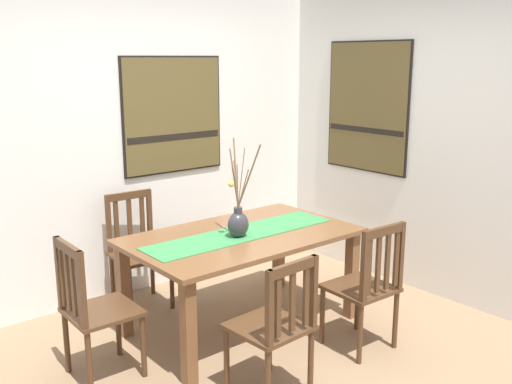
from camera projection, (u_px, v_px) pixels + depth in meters
ground_plane at (286, 369)px, 3.84m from camera, size 6.40×6.40×0.03m
wall_back at (140, 136)px, 4.92m from camera, size 6.40×0.12×2.70m
wall_side at (457, 139)px, 4.69m from camera, size 0.12×6.40×2.70m
dining_table at (242, 247)px, 4.28m from camera, size 1.67×1.01×0.73m
table_runner at (241, 233)px, 4.26m from camera, size 1.53×0.36×0.01m
centerpiece_vase at (238, 221)px, 4.15m from camera, size 0.16×0.33×0.71m
chair_0 at (137, 249)px, 4.72m from camera, size 0.45×0.45×0.93m
chair_1 at (275, 325)px, 3.40m from camera, size 0.44×0.44×0.89m
chair_2 at (367, 285)px, 3.97m from camera, size 0.44×0.44×0.93m
chair_3 at (93, 308)px, 3.61m from camera, size 0.43×0.43×0.92m
painting_on_back_wall at (173, 115)px, 5.02m from camera, size 0.98×0.05×1.00m
painting_on_side_wall at (368, 107)px, 5.26m from camera, size 0.05×0.91×1.18m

